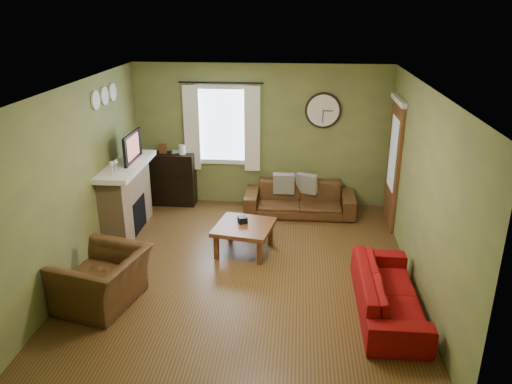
# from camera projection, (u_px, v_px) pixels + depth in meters

# --- Properties ---
(floor) EXTENTS (4.60, 5.20, 0.00)m
(floor) POSITION_uv_depth(u_px,v_px,m) (247.00, 270.00, 7.13)
(floor) COLOR #513719
(floor) RESTS_ON ground
(ceiling) EXTENTS (4.60, 5.20, 0.00)m
(ceiling) POSITION_uv_depth(u_px,v_px,m) (245.00, 87.00, 6.20)
(ceiling) COLOR white
(ceiling) RESTS_ON ground
(wall_left) EXTENTS (0.00, 5.20, 2.60)m
(wall_left) POSITION_uv_depth(u_px,v_px,m) (80.00, 180.00, 6.85)
(wall_left) COLOR olive
(wall_left) RESTS_ON ground
(wall_right) EXTENTS (0.00, 5.20, 2.60)m
(wall_right) POSITION_uv_depth(u_px,v_px,m) (422.00, 190.00, 6.48)
(wall_right) COLOR olive
(wall_right) RESTS_ON ground
(wall_back) EXTENTS (4.60, 0.00, 2.60)m
(wall_back) POSITION_uv_depth(u_px,v_px,m) (261.00, 136.00, 9.08)
(wall_back) COLOR olive
(wall_back) RESTS_ON ground
(wall_front) EXTENTS (4.60, 0.00, 2.60)m
(wall_front) POSITION_uv_depth(u_px,v_px,m) (214.00, 289.00, 4.24)
(wall_front) COLOR olive
(wall_front) RESTS_ON ground
(fireplace) EXTENTS (0.40, 1.40, 1.10)m
(fireplace) POSITION_uv_depth(u_px,v_px,m) (126.00, 200.00, 8.17)
(fireplace) COLOR tan
(fireplace) RESTS_ON floor
(firebox) EXTENTS (0.04, 0.60, 0.55)m
(firebox) POSITION_uv_depth(u_px,v_px,m) (139.00, 214.00, 8.24)
(firebox) COLOR black
(firebox) RESTS_ON fireplace
(mantel) EXTENTS (0.58, 1.60, 0.08)m
(mantel) POSITION_uv_depth(u_px,v_px,m) (125.00, 166.00, 7.96)
(mantel) COLOR white
(mantel) RESTS_ON fireplace
(tv) EXTENTS (0.08, 0.60, 0.35)m
(tv) POSITION_uv_depth(u_px,v_px,m) (128.00, 150.00, 8.02)
(tv) COLOR black
(tv) RESTS_ON mantel
(tv_screen) EXTENTS (0.02, 0.62, 0.36)m
(tv_screen) POSITION_uv_depth(u_px,v_px,m) (132.00, 147.00, 7.99)
(tv_screen) COLOR #994C3F
(tv_screen) RESTS_ON mantel
(medallion_left) EXTENTS (0.28, 0.28, 0.03)m
(medallion_left) POSITION_uv_depth(u_px,v_px,m) (96.00, 100.00, 7.25)
(medallion_left) COLOR white
(medallion_left) RESTS_ON wall_left
(medallion_mid) EXTENTS (0.28, 0.28, 0.03)m
(medallion_mid) POSITION_uv_depth(u_px,v_px,m) (105.00, 96.00, 7.58)
(medallion_mid) COLOR white
(medallion_mid) RESTS_ON wall_left
(medallion_right) EXTENTS (0.28, 0.28, 0.03)m
(medallion_right) POSITION_uv_depth(u_px,v_px,m) (113.00, 92.00, 7.90)
(medallion_right) COLOR white
(medallion_right) RESTS_ON wall_left
(window_pane) EXTENTS (1.00, 0.02, 1.30)m
(window_pane) POSITION_uv_depth(u_px,v_px,m) (223.00, 125.00, 9.05)
(window_pane) COLOR silver
(window_pane) RESTS_ON wall_back
(curtain_rod) EXTENTS (0.03, 0.03, 1.50)m
(curtain_rod) POSITION_uv_depth(u_px,v_px,m) (221.00, 83.00, 8.68)
(curtain_rod) COLOR black
(curtain_rod) RESTS_ON wall_back
(curtain_left) EXTENTS (0.28, 0.04, 1.55)m
(curtain_left) POSITION_uv_depth(u_px,v_px,m) (192.00, 128.00, 9.02)
(curtain_left) COLOR white
(curtain_left) RESTS_ON wall_back
(curtain_right) EXTENTS (0.28, 0.04, 1.55)m
(curtain_right) POSITION_uv_depth(u_px,v_px,m) (252.00, 129.00, 8.93)
(curtain_right) COLOR white
(curtain_right) RESTS_ON wall_back
(wall_clock) EXTENTS (0.64, 0.06, 0.64)m
(wall_clock) POSITION_uv_depth(u_px,v_px,m) (323.00, 111.00, 8.77)
(wall_clock) COLOR white
(wall_clock) RESTS_ON wall_back
(door) EXTENTS (0.05, 0.90, 2.10)m
(door) POSITION_uv_depth(u_px,v_px,m) (393.00, 165.00, 8.29)
(door) COLOR brown
(door) RESTS_ON floor
(bookshelf) EXTENTS (0.83, 0.35, 0.98)m
(bookshelf) POSITION_uv_depth(u_px,v_px,m) (173.00, 179.00, 9.32)
(bookshelf) COLOR black
(bookshelf) RESTS_ON floor
(book) EXTENTS (0.20, 0.24, 0.02)m
(book) POSITION_uv_depth(u_px,v_px,m) (172.00, 153.00, 9.24)
(book) COLOR brown
(book) RESTS_ON bookshelf
(sofa_brown) EXTENTS (1.95, 0.76, 0.57)m
(sofa_brown) POSITION_uv_depth(u_px,v_px,m) (300.00, 199.00, 8.94)
(sofa_brown) COLOR #432913
(sofa_brown) RESTS_ON floor
(pillow_left) EXTENTS (0.38, 0.24, 0.37)m
(pillow_left) POSITION_uv_depth(u_px,v_px,m) (307.00, 184.00, 8.91)
(pillow_left) COLOR gray
(pillow_left) RESTS_ON sofa_brown
(pillow_right) EXTENTS (0.38, 0.12, 0.38)m
(pillow_right) POSITION_uv_depth(u_px,v_px,m) (284.00, 184.00, 8.91)
(pillow_right) COLOR gray
(pillow_right) RESTS_ON sofa_brown
(sofa_red) EXTENTS (0.73, 1.86, 0.54)m
(sofa_red) POSITION_uv_depth(u_px,v_px,m) (389.00, 292.00, 6.09)
(sofa_red) COLOR maroon
(sofa_red) RESTS_ON floor
(armchair) EXTENTS (1.14, 1.24, 0.68)m
(armchair) POSITION_uv_depth(u_px,v_px,m) (103.00, 280.00, 6.23)
(armchair) COLOR #432913
(armchair) RESTS_ON floor
(coffee_table) EXTENTS (0.97, 0.97, 0.44)m
(coffee_table) POSITION_uv_depth(u_px,v_px,m) (244.00, 238.00, 7.59)
(coffee_table) COLOR brown
(coffee_table) RESTS_ON floor
(tissue_box) EXTENTS (0.17, 0.17, 0.10)m
(tissue_box) POSITION_uv_depth(u_px,v_px,m) (243.00, 225.00, 7.60)
(tissue_box) COLOR black
(tissue_box) RESTS_ON coffee_table
(wine_glass_a) EXTENTS (0.08, 0.08, 0.22)m
(wine_glass_a) POSITION_uv_depth(u_px,v_px,m) (112.00, 168.00, 7.36)
(wine_glass_a) COLOR white
(wine_glass_a) RESTS_ON mantel
(wine_glass_b) EXTENTS (0.07, 0.07, 0.19)m
(wine_glass_b) POSITION_uv_depth(u_px,v_px,m) (116.00, 166.00, 7.51)
(wine_glass_b) COLOR white
(wine_glass_b) RESTS_ON mantel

